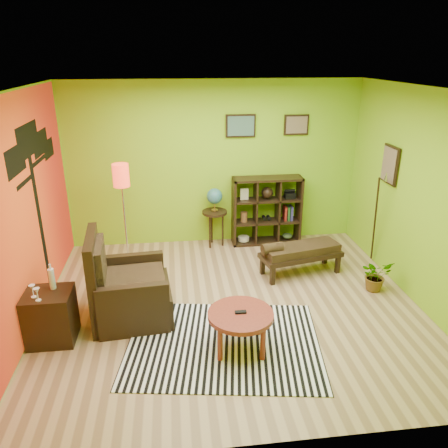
{
  "coord_description": "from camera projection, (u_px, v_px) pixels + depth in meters",
  "views": [
    {
      "loc": [
        -0.72,
        -5.03,
        3.18
      ],
      "look_at": [
        -0.06,
        0.35,
        1.05
      ],
      "focal_mm": 35.0,
      "sensor_mm": 36.0,
      "label": 1
    }
  ],
  "objects": [
    {
      "name": "ground",
      "position": [
        232.0,
        306.0,
        5.89
      ],
      "size": [
        5.0,
        5.0,
        0.0
      ],
      "primitive_type": "plane",
      "color": "tan",
      "rests_on": "ground"
    },
    {
      "name": "room_shell",
      "position": [
        225.0,
        176.0,
        5.23
      ],
      "size": [
        5.04,
        4.54,
        2.82
      ],
      "color": "#87C31A",
      "rests_on": "ground"
    },
    {
      "name": "zebra_rug",
      "position": [
        224.0,
        343.0,
        5.12
      ],
      "size": [
        2.46,
        1.99,
        0.01
      ],
      "primitive_type": "cube",
      "rotation": [
        0.0,
        0.0,
        -0.15
      ],
      "color": "white",
      "rests_on": "ground"
    },
    {
      "name": "coffee_table",
      "position": [
        241.0,
        318.0,
        4.92
      ],
      "size": [
        0.75,
        0.75,
        0.48
      ],
      "color": "maroon",
      "rests_on": "ground"
    },
    {
      "name": "armchair",
      "position": [
        126.0,
        293.0,
        5.52
      ],
      "size": [
        1.04,
        1.04,
        1.16
      ],
      "color": "black",
      "rests_on": "ground"
    },
    {
      "name": "side_cabinet",
      "position": [
        51.0,
        316.0,
        5.09
      ],
      "size": [
        0.53,
        0.48,
        0.94
      ],
      "color": "black",
      "rests_on": "ground"
    },
    {
      "name": "floor_lamp",
      "position": [
        122.0,
        185.0,
        6.47
      ],
      "size": [
        0.25,
        0.25,
        1.67
      ],
      "color": "silver",
      "rests_on": "ground"
    },
    {
      "name": "globe_table",
      "position": [
        215.0,
        203.0,
        7.45
      ],
      "size": [
        0.43,
        0.43,
        1.05
      ],
      "color": "black",
      "rests_on": "ground"
    },
    {
      "name": "cube_shelf",
      "position": [
        267.0,
        211.0,
        7.65
      ],
      "size": [
        1.2,
        0.35,
        1.2
      ],
      "color": "black",
      "rests_on": "ground"
    },
    {
      "name": "bench",
      "position": [
        299.0,
        252.0,
        6.61
      ],
      "size": [
        1.32,
        0.71,
        0.58
      ],
      "color": "black",
      "rests_on": "ground"
    },
    {
      "name": "potted_plant",
      "position": [
        375.0,
        278.0,
        6.23
      ],
      "size": [
        0.52,
        0.55,
        0.36
      ],
      "primitive_type": "imported",
      "rotation": [
        0.0,
        0.0,
        0.24
      ],
      "color": "#26661E",
      "rests_on": "ground"
    }
  ]
}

